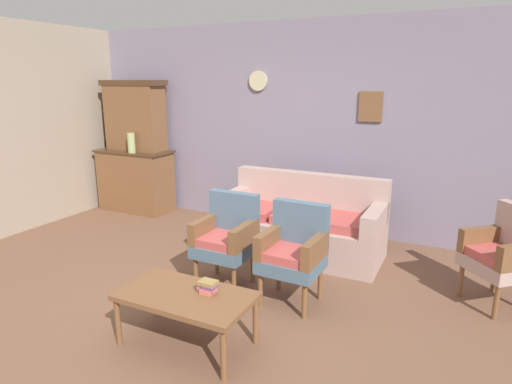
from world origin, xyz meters
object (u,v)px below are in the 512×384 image
at_px(coffee_table, 186,299).
at_px(armchair_by_doorway, 294,249).
at_px(armchair_row_middle, 227,236).
at_px(book_stack_on_table, 208,287).
at_px(wingback_chair_by_fireplace, 505,252).
at_px(side_cabinet, 136,180).
at_px(floral_couch, 301,226).
at_px(vase_on_cabinet, 131,143).

bearing_deg(coffee_table, armchair_by_doorway, 64.68).
xyz_separation_m(armchair_row_middle, book_stack_on_table, (0.39, -0.94, -0.03)).
distance_m(armchair_by_doorway, wingback_chair_by_fireplace, 1.85).
height_order(armchair_row_middle, book_stack_on_table, armchair_row_middle).
bearing_deg(side_cabinet, armchair_by_doorway, -26.85).
bearing_deg(wingback_chair_by_fireplace, armchair_row_middle, -163.17).
distance_m(armchair_row_middle, book_stack_on_table, 1.02).
relative_size(armchair_by_doorway, wingback_chair_by_fireplace, 1.00).
xyz_separation_m(armchair_row_middle, coffee_table, (0.24, -1.03, -0.12)).
distance_m(floral_couch, armchair_row_middle, 1.15).
bearing_deg(floral_couch, side_cabinet, 169.65).
relative_size(armchair_row_middle, wingback_chair_by_fireplace, 1.00).
distance_m(armchair_by_doorway, coffee_table, 1.10).
bearing_deg(book_stack_on_table, coffee_table, -149.69).
bearing_deg(floral_couch, vase_on_cabinet, 172.90).
height_order(armchair_by_doorway, book_stack_on_table, armchair_by_doorway).
distance_m(side_cabinet, coffee_table, 3.83).
distance_m(floral_couch, coffee_table, 2.11).
bearing_deg(vase_on_cabinet, wingback_chair_by_fireplace, -8.23).
xyz_separation_m(vase_on_cabinet, wingback_chair_by_fireplace, (4.80, -0.70, -0.58)).
bearing_deg(floral_couch, armchair_row_middle, -108.80).
bearing_deg(vase_on_cabinet, floral_couch, -7.10).
xyz_separation_m(side_cabinet, vase_on_cabinet, (0.13, -0.18, 0.61)).
bearing_deg(armchair_by_doorway, floral_couch, 107.16).
height_order(floral_couch, armchair_row_middle, same).
distance_m(vase_on_cabinet, armchair_row_middle, 2.86).
distance_m(coffee_table, book_stack_on_table, 0.19).
bearing_deg(wingback_chair_by_fireplace, vase_on_cabinet, 171.77).
relative_size(armchair_by_doorway, book_stack_on_table, 6.28).
bearing_deg(floral_couch, book_stack_on_table, -89.40).
height_order(armchair_row_middle, coffee_table, armchair_row_middle).
relative_size(vase_on_cabinet, wingback_chair_by_fireplace, 0.32).
xyz_separation_m(vase_on_cabinet, book_stack_on_table, (2.80, -2.36, -0.60)).
height_order(floral_couch, book_stack_on_table, floral_couch).
height_order(side_cabinet, wingback_chair_by_fireplace, side_cabinet).
bearing_deg(vase_on_cabinet, armchair_row_middle, -30.51).
distance_m(side_cabinet, vase_on_cabinet, 0.65).
relative_size(side_cabinet, vase_on_cabinet, 4.00).
bearing_deg(side_cabinet, armchair_row_middle, -32.29).
bearing_deg(armchair_by_doorway, book_stack_on_table, -109.65).
distance_m(floral_couch, wingback_chair_by_fireplace, 2.07).
bearing_deg(side_cabinet, wingback_chair_by_fireplace, -10.11).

